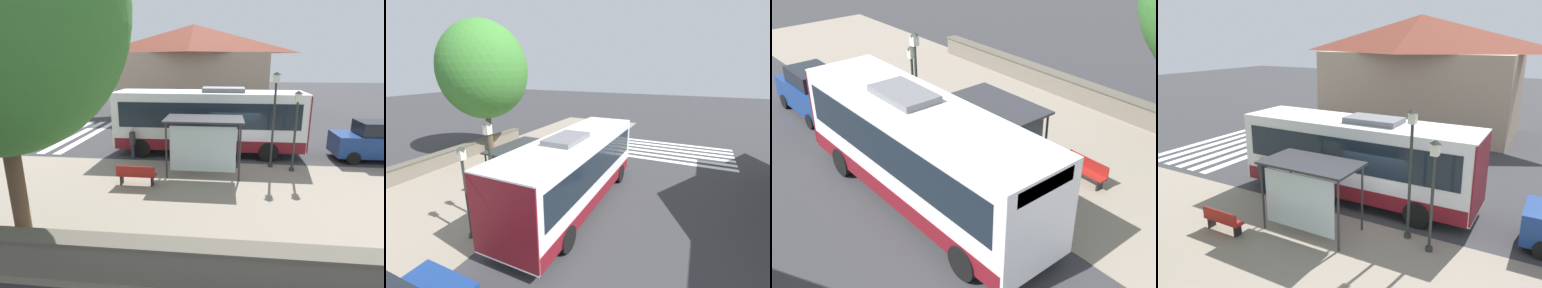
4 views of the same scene
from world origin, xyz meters
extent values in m
plane|color=#353538|center=(0.00, 0.00, 0.00)|extent=(120.00, 120.00, 0.00)
cube|color=gray|center=(-4.50, 0.00, 0.01)|extent=(9.00, 44.00, 0.02)
cube|color=silver|center=(5.00, 9.69, 0.00)|extent=(9.00, 0.50, 0.01)
cube|color=silver|center=(5.00, 10.64, 0.00)|extent=(9.00, 0.50, 0.01)
cube|color=silver|center=(5.00, 11.59, 0.00)|extent=(9.00, 0.50, 0.01)
cube|color=silver|center=(5.00, 12.54, 0.00)|extent=(9.00, 0.50, 0.01)
cube|color=silver|center=(5.00, 13.49, 0.00)|extent=(9.00, 0.50, 0.01)
cube|color=silver|center=(5.00, 14.44, 0.00)|extent=(9.00, 0.50, 0.01)
cube|color=#6B6356|center=(-8.55, 0.00, 0.47)|extent=(0.50, 20.00, 0.95)
cube|color=#5B5449|center=(-8.55, 0.00, 0.99)|extent=(0.60, 20.00, 0.08)
cube|color=white|center=(1.73, 1.38, 1.92)|extent=(2.53, 10.01, 2.94)
cube|color=black|center=(1.73, 1.38, 2.30)|extent=(2.57, 9.21, 1.29)
cube|color=maroon|center=(1.73, 1.38, 0.74)|extent=(2.57, 9.81, 0.59)
cube|color=maroon|center=(1.73, -3.59, 1.92)|extent=(2.57, 0.06, 2.82)
cube|color=black|center=(1.73, 6.35, 3.09)|extent=(1.90, 0.08, 0.41)
cube|color=slate|center=(1.73, 0.63, 3.50)|extent=(1.27, 2.20, 0.22)
cylinder|color=black|center=(0.54, 4.89, 0.50)|extent=(0.30, 1.00, 1.00)
cylinder|color=black|center=(2.92, 4.89, 0.50)|extent=(0.30, 1.00, 1.00)
cylinder|color=black|center=(0.54, -1.72, 0.50)|extent=(0.30, 1.00, 1.00)
cylinder|color=black|center=(2.92, -1.72, 0.50)|extent=(0.30, 1.00, 1.00)
cylinder|color=#2D2D33|center=(-0.66, -0.12, 1.24)|extent=(0.08, 0.08, 2.47)
cylinder|color=#2D2D33|center=(-0.66, 2.99, 1.24)|extent=(0.08, 0.08, 2.47)
cylinder|color=#2D2D33|center=(-2.25, -0.12, 1.24)|extent=(0.08, 0.08, 2.47)
cylinder|color=#2D2D33|center=(-2.25, 2.99, 1.24)|extent=(0.08, 0.08, 2.47)
cube|color=#2D2D33|center=(-1.46, 1.43, 2.51)|extent=(1.89, 3.42, 0.08)
cube|color=silver|center=(-2.23, 1.43, 1.36)|extent=(0.03, 2.80, 1.98)
cylinder|color=#2D3347|center=(0.06, 5.22, 0.40)|extent=(0.12, 0.12, 0.80)
cylinder|color=#2D3347|center=(0.22, 5.22, 0.40)|extent=(0.12, 0.12, 0.80)
cube|color=#333338|center=(0.14, 5.22, 1.12)|extent=(0.34, 0.22, 0.65)
sphere|color=tan|center=(0.14, 5.22, 1.56)|extent=(0.22, 0.22, 0.22)
cube|color=maroon|center=(-3.14, 4.07, 0.45)|extent=(0.40, 1.61, 0.06)
cube|color=maroon|center=(-3.31, 4.07, 0.68)|extent=(0.04, 1.61, 0.40)
cube|color=black|center=(-3.14, 3.43, 0.23)|extent=(0.32, 0.06, 0.45)
cube|color=black|center=(-3.14, 4.72, 0.23)|extent=(0.32, 0.06, 0.45)
cylinder|color=#2D332D|center=(-0.79, -2.64, 0.08)|extent=(0.24, 0.24, 0.16)
cylinder|color=#2D332D|center=(-0.79, -2.64, 1.62)|extent=(0.10, 0.10, 3.24)
cube|color=silver|center=(-0.79, -2.64, 3.41)|extent=(0.24, 0.24, 0.35)
pyramid|color=#2D332D|center=(-0.79, -2.64, 3.66)|extent=(0.28, 0.28, 0.14)
cylinder|color=#2D332D|center=(-0.34, -1.72, 0.08)|extent=(0.24, 0.24, 0.16)
cylinder|color=#2D332D|center=(-0.34, -1.72, 2.01)|extent=(0.10, 0.10, 4.02)
cube|color=silver|center=(-0.34, -1.72, 4.19)|extent=(0.24, 0.24, 0.35)
pyramid|color=#2D332D|center=(-0.34, -1.72, 4.44)|extent=(0.28, 0.28, 0.14)
cylinder|color=brown|center=(-7.74, 5.82, 2.25)|extent=(0.41, 0.41, 4.49)
ellipsoid|color=#3D7F33|center=(-7.74, 5.82, 6.22)|extent=(6.29, 6.29, 6.92)
camera|label=1|loc=(-14.32, 0.61, 4.98)|focal=28.00mm
camera|label=2|loc=(6.65, -8.65, 6.35)|focal=24.00mm
camera|label=3|loc=(8.97, 12.10, 9.13)|focal=45.00mm
camera|label=4|loc=(-11.32, -5.69, 6.63)|focal=35.00mm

